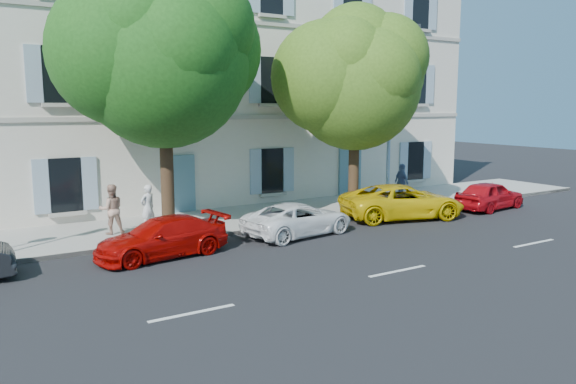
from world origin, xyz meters
TOP-DOWN VIEW (x-y plane):
  - ground at (0.00, 0.00)m, footprint 90.00×90.00m
  - sidewalk at (0.00, 4.45)m, footprint 36.00×4.50m
  - kerb at (0.00, 2.28)m, footprint 36.00×0.16m
  - building at (0.00, 10.20)m, footprint 28.00×7.00m
  - car_red_coupe at (-4.99, 0.84)m, footprint 4.24×2.15m
  - car_white_coupe at (0.03, 1.10)m, footprint 4.36×2.50m
  - car_yellow_supercar at (5.17, 1.37)m, footprint 5.40×3.54m
  - car_red_hatchback at (9.80, 0.85)m, footprint 3.85×1.96m
  - tree_left at (-3.83, 3.50)m, footprint 5.78×5.78m
  - tree_right at (3.81, 2.83)m, footprint 5.21×5.21m
  - street_lamp at (5.61, 2.62)m, footprint 0.26×1.61m
  - pedestrian_a at (-4.41, 3.94)m, footprint 0.70×0.59m
  - pedestrian_b at (-5.64, 4.06)m, footprint 0.89×0.72m
  - pedestrian_c at (7.50, 3.93)m, footprint 0.59×1.06m

SIDE VIEW (x-z plane):
  - ground at x=0.00m, z-range 0.00..0.00m
  - sidewalk at x=0.00m, z-range 0.00..0.15m
  - kerb at x=0.00m, z-range 0.00..0.16m
  - car_white_coupe at x=0.03m, z-range 0.00..1.15m
  - car_red_coupe at x=-4.99m, z-range 0.00..1.18m
  - car_red_hatchback at x=9.80m, z-range 0.00..1.26m
  - car_yellow_supercar at x=5.17m, z-range 0.00..1.38m
  - pedestrian_a at x=-4.41m, z-range 0.15..1.78m
  - pedestrian_c at x=7.50m, z-range 0.15..1.86m
  - pedestrian_b at x=-5.64m, z-range 0.15..1.86m
  - street_lamp at x=5.61m, z-range 0.65..8.21m
  - tree_right at x=3.81m, z-range 1.28..9.30m
  - tree_left at x=-3.83m, z-range 1.44..10.40m
  - building at x=0.00m, z-range 0.00..12.00m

